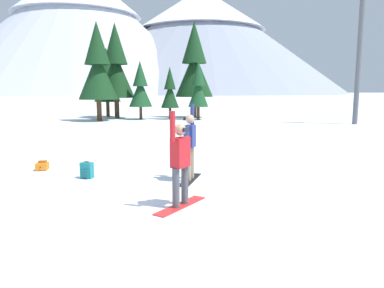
{
  "coord_description": "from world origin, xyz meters",
  "views": [
    {
      "loc": [
        3.67,
        -7.01,
        2.39
      ],
      "look_at": [
        2.29,
        2.28,
        1.0
      ],
      "focal_mm": 34.02,
      "sensor_mm": 36.0,
      "label": 1
    }
  ],
  "objects": [
    {
      "name": "ground_plane",
      "position": [
        0.0,
        0.0,
        0.0
      ],
      "size": [
        800.0,
        800.0,
        0.0
      ],
      "primitive_type": "plane",
      "color": "silver"
    },
    {
      "name": "snowboarder_foreground",
      "position": [
        2.36,
        0.16,
        0.94
      ],
      "size": [
        0.89,
        1.5,
        1.99
      ],
      "color": "red",
      "rests_on": "ground_plane"
    },
    {
      "name": "snowboarder_midground",
      "position": [
        2.21,
        2.39,
        0.97
      ],
      "size": [
        0.43,
        1.5,
        2.03
      ],
      "color": "black",
      "rests_on": "ground_plane"
    },
    {
      "name": "backpack_orange",
      "position": [
        -2.43,
        3.02,
        0.12
      ],
      "size": [
        0.44,
        0.55,
        0.27
      ],
      "color": "orange",
      "rests_on": "ground_plane"
    },
    {
      "name": "backpack_teal",
      "position": [
        -0.61,
        2.18,
        0.21
      ],
      "size": [
        0.34,
        0.29,
        0.47
      ],
      "color": "#1E7A7F",
      "rests_on": "ground_plane"
    },
    {
      "name": "pine_tree_short",
      "position": [
        -0.21,
        22.55,
        2.63
      ],
      "size": [
        1.65,
        1.65,
        4.84
      ],
      "color": "#472D19",
      "rests_on": "ground_plane"
    },
    {
      "name": "pine_tree_twin",
      "position": [
        -7.34,
        23.05,
        4.37
      ],
      "size": [
        3.13,
        3.13,
        8.01
      ],
      "color": "#472D19",
      "rests_on": "ground_plane"
    },
    {
      "name": "pine_tree_broad",
      "position": [
        -8.84,
        24.8,
        3.38
      ],
      "size": [
        2.38,
        2.38,
        6.21
      ],
      "color": "#472D19",
      "rests_on": "ground_plane"
    },
    {
      "name": "pine_tree_slender",
      "position": [
        -2.62,
        22.81,
        2.36
      ],
      "size": [
        1.5,
        1.5,
        4.33
      ],
      "color": "#472D19",
      "rests_on": "ground_plane"
    },
    {
      "name": "pine_tree_leaning",
      "position": [
        -4.99,
        22.25,
        2.61
      ],
      "size": [
        1.91,
        1.91,
        4.79
      ],
      "color": "#472D19",
      "rests_on": "ground_plane"
    },
    {
      "name": "pine_tree_young",
      "position": [
        -7.77,
        20.25,
        4.17
      ],
      "size": [
        3.04,
        3.04,
        7.64
      ],
      "color": "#472D19",
      "rests_on": "ground_plane"
    },
    {
      "name": "pine_tree_tall",
      "position": [
        -0.9,
        25.01,
        4.52
      ],
      "size": [
        3.32,
        3.32,
        8.28
      ],
      "color": "#472D19",
      "rests_on": "ground_plane"
    },
    {
      "name": "ski_lift_tower",
      "position": [
        11.36,
        20.32,
        5.63
      ],
      "size": [
        3.27,
        0.36,
        9.84
      ],
      "color": "#595B60",
      "rests_on": "ground_plane"
    },
    {
      "name": "peak_north_spur",
      "position": [
        -99.12,
        210.36,
        40.59
      ],
      "size": [
        169.65,
        169.65,
        77.69
      ],
      "color": "#B2B7C6",
      "rests_on": "ground_plane"
    },
    {
      "name": "peak_west_ridge",
      "position": [
        -28.22,
        250.52,
        37.24
      ],
      "size": [
        194.35,
        194.35,
        71.28
      ],
      "color": "#8C93A3",
      "rests_on": "ground_plane"
    }
  ]
}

